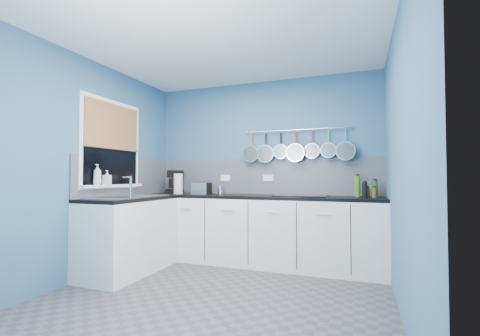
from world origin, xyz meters
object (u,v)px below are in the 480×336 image
Objects in this scene: toaster at (201,188)px; canister at (220,190)px; hob at (302,195)px; soap_bottle_a at (97,175)px; soap_bottle_b at (107,177)px; coffee_maker at (174,182)px; paper_towel at (178,184)px.

canister is (0.25, 0.10, -0.02)m from toaster.
canister is 0.18× the size of hob.
toaster is at bearing 59.33° from soap_bottle_a.
soap_bottle_a is at bearing -150.04° from hob.
soap_bottle_a is 1.39× the size of soap_bottle_b.
coffee_maker is 1.33× the size of toaster.
canister is at bearing 11.93° from paper_towel.
hob is (1.17, -0.08, -0.05)m from canister.
toaster is 2.20× the size of canister.
paper_towel reaches higher than hob.
soap_bottle_a reaches higher than coffee_maker.
toaster reaches higher than canister.
toaster is (0.71, 1.05, -0.15)m from soap_bottle_b.
coffee_maker is (-0.12, 0.09, 0.02)m from paper_towel.
paper_towel is 1.14× the size of toaster.
paper_towel is 0.63m from canister.
toaster is 0.27m from canister.
canister is 1.17m from hob.
coffee_maker reaches higher than canister.
coffee_maker is 0.49m from toaster.
hob is at bearing 29.96° from soap_bottle_a.
soap_bottle_a is 0.37× the size of hob.
hob is at bearing -3.74° from canister.
soap_bottle_b is 1.52m from canister.
canister is at bearing 50.11° from soap_bottle_b.
hob is at bearing -0.05° from toaster.
soap_bottle_b is at bearing -129.89° from canister.
coffee_maker is at bearing 178.99° from hob.
canister is (0.73, 0.04, -0.11)m from coffee_maker.
canister reaches higher than hob.
canister is (0.61, 0.13, -0.09)m from paper_towel.
paper_towel is 2.50× the size of canister.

